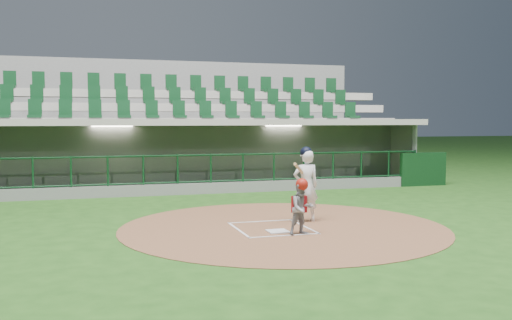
% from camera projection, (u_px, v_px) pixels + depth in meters
% --- Properties ---
extents(ground, '(120.00, 120.00, 0.00)m').
position_uv_depth(ground, '(268.00, 226.00, 12.70)').
color(ground, '#1C4513').
rests_on(ground, ground).
extents(dirt_circle, '(7.20, 7.20, 0.01)m').
position_uv_depth(dirt_circle, '(283.00, 227.00, 12.59)').
color(dirt_circle, brown).
rests_on(dirt_circle, ground).
extents(home_plate, '(0.43, 0.43, 0.02)m').
position_uv_depth(home_plate, '(278.00, 231.00, 12.03)').
color(home_plate, silver).
rests_on(home_plate, dirt_circle).
extents(batter_box_chalk, '(1.55, 1.80, 0.01)m').
position_uv_depth(batter_box_chalk, '(272.00, 228.00, 12.41)').
color(batter_box_chalk, white).
rests_on(batter_box_chalk, ground).
extents(dugout_structure, '(16.40, 3.70, 3.00)m').
position_uv_depth(dugout_structure, '(204.00, 160.00, 20.14)').
color(dugout_structure, slate).
rests_on(dugout_structure, ground).
extents(seating_deck, '(17.00, 6.72, 5.15)m').
position_uv_depth(seating_deck, '(185.00, 143.00, 23.02)').
color(seating_deck, slate).
rests_on(seating_deck, ground).
extents(batter, '(0.85, 0.85, 1.74)m').
position_uv_depth(batter, '(306.00, 184.00, 13.20)').
color(batter, white).
rests_on(batter, dirt_circle).
extents(catcher, '(0.58, 0.49, 1.17)m').
position_uv_depth(catcher, '(302.00, 207.00, 11.70)').
color(catcher, gray).
rests_on(catcher, dirt_circle).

